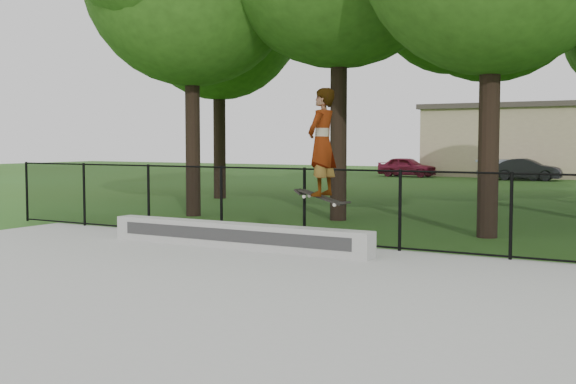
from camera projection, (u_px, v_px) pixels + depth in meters
name	position (u px, v px, depth m)	size (l,w,h in m)	color
ground	(82.00, 304.00, 9.18)	(100.00, 100.00, 0.00)	#2D5217
concrete_slab	(82.00, 302.00, 9.18)	(14.00, 12.00, 0.06)	#ABACA6
grind_ledge	(235.00, 235.00, 13.64)	(5.60, 0.40, 0.47)	#AEAEA9
car_a	(407.00, 167.00, 42.50)	(1.38, 3.42, 1.17)	maroon
car_b	(527.00, 170.00, 38.44)	(1.23, 3.19, 1.16)	black
car_c	(513.00, 170.00, 39.23)	(1.55, 3.50, 1.11)	#A8AFBE
skater_airborne	(322.00, 144.00, 12.59)	(0.82, 0.69, 2.08)	black
chainlink_fence	(304.00, 205.00, 14.23)	(16.06, 0.06, 1.50)	black
distant_building	(534.00, 140.00, 42.87)	(12.40, 6.40, 4.30)	tan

